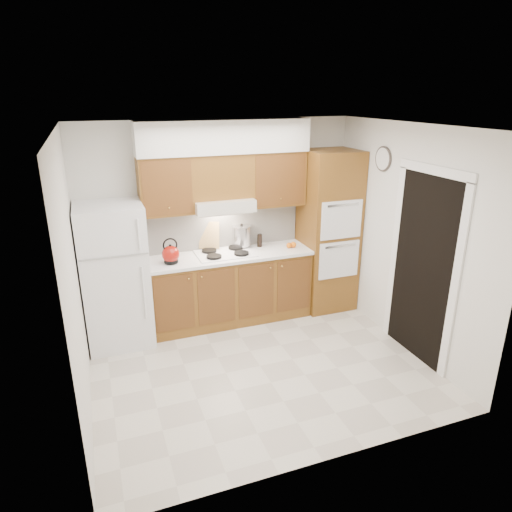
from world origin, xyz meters
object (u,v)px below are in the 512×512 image
(fridge, at_px, (115,276))
(kettle, at_px, (171,254))
(oven_cabinet, at_px, (328,231))
(stock_pot, at_px, (242,236))

(fridge, xyz_separation_m, kettle, (0.67, -0.03, 0.20))
(oven_cabinet, relative_size, kettle, 10.36)
(kettle, distance_m, stock_pot, 1.05)
(oven_cabinet, distance_m, kettle, 2.18)
(oven_cabinet, xyz_separation_m, kettle, (-2.18, -0.06, -0.04))
(stock_pot, bearing_deg, kettle, -163.90)
(fridge, height_order, stock_pot, fridge)
(fridge, bearing_deg, stock_pot, 8.86)
(fridge, xyz_separation_m, oven_cabinet, (2.85, 0.03, 0.24))
(fridge, relative_size, stock_pot, 6.67)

